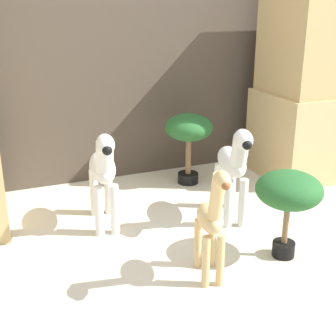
{
  "coord_description": "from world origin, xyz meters",
  "views": [
    {
      "loc": [
        -1.03,
        -1.68,
        1.34
      ],
      "look_at": [
        -0.01,
        0.82,
        0.35
      ],
      "focal_mm": 50.0,
      "sensor_mm": 36.0,
      "label": 1
    }
  ],
  "objects_px": {
    "potted_palm_back": "(289,193)",
    "zebra_left": "(103,171)",
    "potted_palm_front": "(189,131)",
    "giraffe_figurine": "(212,220)",
    "zebra_right": "(233,165)"
  },
  "relations": [
    {
      "from": "zebra_left",
      "to": "potted_palm_back",
      "type": "xyz_separation_m",
      "value": [
        0.81,
        -0.7,
        0.0
      ]
    },
    {
      "from": "potted_palm_front",
      "to": "potted_palm_back",
      "type": "relative_size",
      "value": 1.1
    },
    {
      "from": "giraffe_figurine",
      "to": "potted_palm_front",
      "type": "height_order",
      "value": "giraffe_figurine"
    },
    {
      "from": "potted_palm_back",
      "to": "potted_palm_front",
      "type": "bearing_deg",
      "value": 91.89
    },
    {
      "from": "zebra_right",
      "to": "potted_palm_back",
      "type": "relative_size",
      "value": 1.32
    },
    {
      "from": "zebra_right",
      "to": "zebra_left",
      "type": "height_order",
      "value": "same"
    },
    {
      "from": "zebra_left",
      "to": "potted_palm_back",
      "type": "bearing_deg",
      "value": -40.84
    },
    {
      "from": "potted_palm_back",
      "to": "zebra_left",
      "type": "bearing_deg",
      "value": 139.16
    },
    {
      "from": "zebra_right",
      "to": "giraffe_figurine",
      "type": "distance_m",
      "value": 0.7
    },
    {
      "from": "potted_palm_front",
      "to": "giraffe_figurine",
      "type": "bearing_deg",
      "value": -109.61
    },
    {
      "from": "zebra_left",
      "to": "potted_palm_front",
      "type": "height_order",
      "value": "zebra_left"
    },
    {
      "from": "potted_palm_front",
      "to": "potted_palm_back",
      "type": "bearing_deg",
      "value": -88.11
    },
    {
      "from": "giraffe_figurine",
      "to": "potted_palm_back",
      "type": "relative_size",
      "value": 1.3
    },
    {
      "from": "zebra_left",
      "to": "giraffe_figurine",
      "type": "distance_m",
      "value": 0.83
    },
    {
      "from": "zebra_right",
      "to": "giraffe_figurine",
      "type": "xyz_separation_m",
      "value": [
        -0.43,
        -0.55,
        -0.04
      ]
    }
  ]
}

